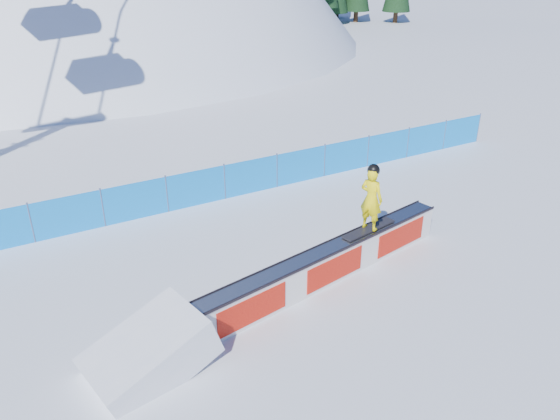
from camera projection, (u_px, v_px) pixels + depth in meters
ground at (325, 249)px, 15.31m from camera, size 160.00×160.00×0.00m
snow_hill at (88, 224)px, 55.90m from camera, size 64.00×64.00×64.00m
safety_fence at (251, 176)px, 18.56m from camera, size 22.05×0.05×1.30m
rail_box at (328, 264)px, 13.68m from camera, size 7.93×1.98×0.95m
snow_ramp at (152, 368)px, 10.99m from camera, size 2.77×2.01×1.58m
snowboarder at (371, 198)px, 13.94m from camera, size 1.78×0.73×1.83m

